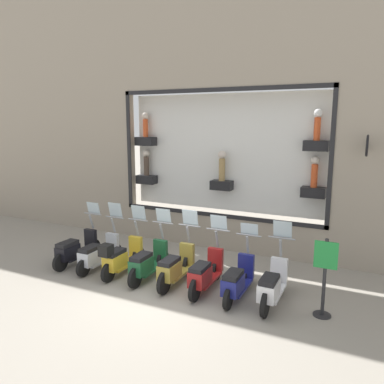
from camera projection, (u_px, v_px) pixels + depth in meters
The scene contains 11 objects.
ground_plane at pixel (161, 294), 8.51m from camera, with size 120.00×120.00×0.00m, color gray.
building_facade at pixel (222, 62), 10.68m from camera, with size 1.18×36.00×10.79m.
scooter_white_0 at pixel (272, 286), 7.93m from camera, with size 1.80×0.61×1.66m.
scooter_navy_1 at pixel (237, 280), 8.25m from camera, with size 1.79×0.60×1.51m.
scooter_red_2 at pixel (205, 273), 8.58m from camera, with size 1.80×0.60×1.62m.
scooter_olive_3 at pixel (175, 267), 8.91m from camera, with size 1.81×0.61×1.68m.
scooter_green_4 at pixel (148, 263), 9.24m from camera, with size 1.80×0.60×1.63m.
scooter_yellow_5 at pixel (120, 257), 9.51m from camera, with size 1.80×0.60×1.64m.
scooter_silver_6 at pixel (98, 254), 9.90m from camera, with size 1.79×0.61×1.65m.
scooter_black_7 at pixel (75, 249), 10.23m from camera, with size 1.80×0.61×1.58m.
shop_sign_post at pixel (325, 275), 7.40m from camera, with size 0.36×0.45×1.62m.
Camera 1 is at (-6.85, -4.05, 3.86)m, focal length 35.00 mm.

